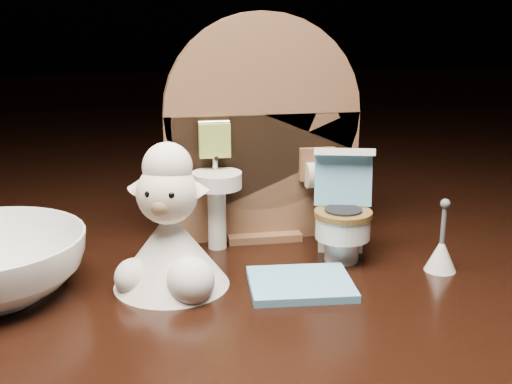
# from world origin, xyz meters

# --- Properties ---
(backdrop_panel) EXTENTS (0.13, 0.05, 0.15)m
(backdrop_panel) POSITION_xyz_m (-0.00, 0.06, 0.07)
(backdrop_panel) COLOR brown
(backdrop_panel) RESTS_ON ground
(toy_toilet) EXTENTS (0.04, 0.05, 0.07)m
(toy_toilet) POSITION_xyz_m (0.04, 0.02, 0.03)
(toy_toilet) COLOR white
(toy_toilet) RESTS_ON ground
(bath_mat) EXTENTS (0.06, 0.05, 0.00)m
(bath_mat) POSITION_xyz_m (0.01, -0.02, 0.00)
(bath_mat) COLOR #63A7CB
(bath_mat) RESTS_ON ground
(toilet_brush) EXTENTS (0.02, 0.02, 0.05)m
(toilet_brush) POSITION_xyz_m (0.10, -0.01, 0.01)
(toilet_brush) COLOR white
(toilet_brush) RESTS_ON ground
(plush_lamb) EXTENTS (0.07, 0.07, 0.09)m
(plush_lamb) POSITION_xyz_m (-0.07, -0.01, 0.03)
(plush_lamb) COLOR white
(plush_lamb) RESTS_ON ground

